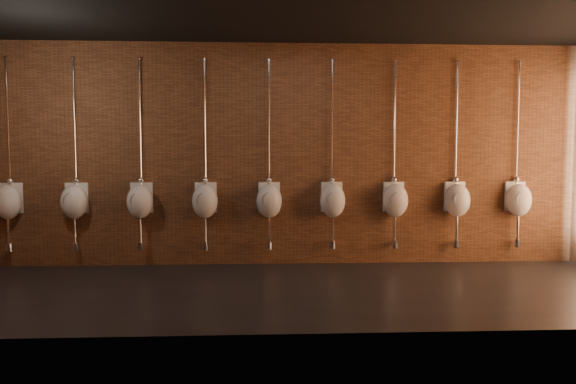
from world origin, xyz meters
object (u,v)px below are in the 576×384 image
object	(u,v)px
urinal_5	(333,200)
urinal_6	(395,199)
urinal_8	(518,199)
urinal_3	(205,200)
urinal_2	(140,201)
urinal_4	(269,200)
urinal_7	(457,199)
urinal_1	(74,201)
urinal_0	(8,201)

from	to	relation	value
urinal_5	urinal_6	size ratio (longest dim) A/B	1.00
urinal_8	urinal_3	bearing A→B (deg)	180.00
urinal_3	urinal_6	size ratio (longest dim) A/B	1.00
urinal_2	urinal_5	size ratio (longest dim) A/B	1.00
urinal_4	urinal_6	world-z (taller)	same
urinal_5	urinal_7	world-z (taller)	same
urinal_1	urinal_6	bearing A→B (deg)	0.00
urinal_5	urinal_8	distance (m)	2.74
urinal_3	urinal_2	bearing A→B (deg)	180.00
urinal_2	urinal_3	world-z (taller)	same
urinal_2	urinal_3	xyz separation A→B (m)	(0.91, 0.00, 0.00)
urinal_5	urinal_3	bearing A→B (deg)	180.00
urinal_1	urinal_7	bearing A→B (deg)	0.00
urinal_0	urinal_7	world-z (taller)	same
urinal_0	urinal_6	xyz separation A→B (m)	(5.49, 0.00, 0.00)
urinal_6	urinal_0	bearing A→B (deg)	180.00
urinal_0	urinal_4	size ratio (longest dim) A/B	1.00
urinal_2	urinal_8	size ratio (longest dim) A/B	1.00
urinal_8	urinal_0	bearing A→B (deg)	180.00
urinal_4	urinal_8	bearing A→B (deg)	0.00
urinal_2	urinal_7	size ratio (longest dim) A/B	1.00
urinal_5	urinal_8	world-z (taller)	same
urinal_1	urinal_6	xyz separation A→B (m)	(4.57, 0.00, 0.00)
urinal_2	urinal_3	size ratio (longest dim) A/B	1.00
urinal_1	urinal_2	xyz separation A→B (m)	(0.91, 0.00, 0.00)
urinal_0	urinal_7	distance (m)	6.40
urinal_4	urinal_7	bearing A→B (deg)	0.00
urinal_0	urinal_5	xyz separation A→B (m)	(4.57, 0.00, 0.00)
urinal_0	urinal_2	xyz separation A→B (m)	(1.83, 0.00, 0.00)
urinal_2	urinal_8	world-z (taller)	same
urinal_0	urinal_7	xyz separation A→B (m)	(6.40, 0.00, 0.00)
urinal_1	urinal_6	size ratio (longest dim) A/B	1.00
urinal_2	urinal_5	world-z (taller)	same
urinal_7	urinal_6	bearing A→B (deg)	180.00
urinal_0	urinal_2	world-z (taller)	same
urinal_0	urinal_5	bearing A→B (deg)	0.00
urinal_3	urinal_5	size ratio (longest dim) A/B	1.00
urinal_6	urinal_7	world-z (taller)	same
urinal_3	urinal_8	bearing A→B (deg)	0.00
urinal_0	urinal_6	world-z (taller)	same
urinal_4	urinal_3	bearing A→B (deg)	180.00
urinal_5	urinal_6	world-z (taller)	same
urinal_4	urinal_6	distance (m)	1.83
urinal_1	urinal_0	bearing A→B (deg)	180.00
urinal_6	urinal_7	xyz separation A→B (m)	(0.91, 0.00, 0.00)
urinal_4	urinal_5	size ratio (longest dim) A/B	1.00
urinal_3	urinal_4	xyz separation A→B (m)	(0.91, 0.00, 0.00)
urinal_5	urinal_1	bearing A→B (deg)	180.00
urinal_4	urinal_5	xyz separation A→B (m)	(0.91, 0.00, 0.00)
urinal_1	urinal_4	size ratio (longest dim) A/B	1.00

